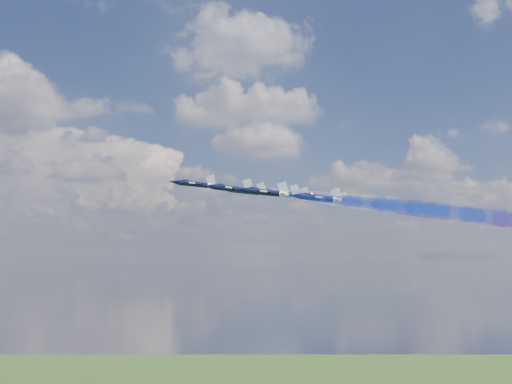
{
  "coord_description": "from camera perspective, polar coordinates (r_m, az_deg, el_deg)",
  "views": [
    {
      "loc": [
        -15.37,
        -150.15,
        157.79
      ],
      "look_at": [
        11.39,
        12.4,
        174.91
      ],
      "focal_mm": 43.51,
      "sensor_mm": 36.0,
      "label": 1
    }
  ],
  "objects": [
    {
      "name": "trail_rear_left",
      "position": [
        152.5,
        16.85,
        -1.71
      ],
      "size": [
        46.43,
        22.03,
        10.96
      ],
      "primitive_type": null,
      "rotation": [
        0.13,
        -0.1,
        1.19
      ],
      "color": "blue"
    },
    {
      "name": "jet_outer_left",
      "position": [
        146.11,
        0.67,
        -0.01
      ],
      "size": [
        17.14,
        15.62,
        6.42
      ],
      "primitive_type": null,
      "rotation": [
        0.13,
        -0.1,
        1.19
      ],
      "color": "black"
    },
    {
      "name": "jet_lead",
      "position": [
        169.64,
        -5.72,
        0.74
      ],
      "size": [
        17.14,
        15.62,
        6.42
      ],
      "primitive_type": null,
      "rotation": [
        0.13,
        -0.1,
        1.19
      ],
      "color": "black"
    },
    {
      "name": "trail_outer_left",
      "position": [
        143.06,
        12.48,
        -1.25
      ],
      "size": [
        46.43,
        22.03,
        10.96
      ],
      "primitive_type": null,
      "rotation": [
        0.13,
        -0.1,
        1.19
      ],
      "color": "blue"
    },
    {
      "name": "jet_center_third",
      "position": [
        164.53,
        1.98,
        -0.14
      ],
      "size": [
        17.14,
        15.62,
        6.42
      ],
      "primitive_type": null,
      "rotation": [
        0.13,
        -0.1,
        1.19
      ],
      "color": "black"
    },
    {
      "name": "trail_inner_right",
      "position": [
        170.86,
        8.77,
        -0.96
      ],
      "size": [
        46.43,
        22.03,
        10.96
      ],
      "primitive_type": null,
      "rotation": [
        0.13,
        -0.1,
        1.19
      ],
      "color": "red"
    },
    {
      "name": "trail_outer_right",
      "position": [
        180.64,
        12.45,
        -1.28
      ],
      "size": [
        46.43,
        22.03,
        10.96
      ],
      "primitive_type": null,
      "rotation": [
        0.13,
        -0.1,
        1.19
      ],
      "color": "red"
    },
    {
      "name": "jet_rear_right",
      "position": [
        173.59,
        6.54,
        -0.78
      ],
      "size": [
        17.14,
        15.62,
        6.42
      ],
      "primitive_type": null,
      "rotation": [
        0.13,
        -0.1,
        1.19
      ],
      "color": "black"
    },
    {
      "name": "jet_inner_left",
      "position": [
        158.03,
        -2.45,
        0.33
      ],
      "size": [
        17.14,
        15.62,
        6.42
      ],
      "primitive_type": null,
      "rotation": [
        0.13,
        -0.1,
        1.19
      ],
      "color": "black"
    },
    {
      "name": "trail_center_third",
      "position": [
        161.82,
        12.45,
        -1.24
      ],
      "size": [
        46.43,
        22.03,
        10.96
      ],
      "primitive_type": null,
      "rotation": [
        0.13,
        -0.1,
        1.19
      ],
      "color": "white"
    },
    {
      "name": "trail_lead",
      "position": [
        162.8,
        4.33,
        -0.32
      ],
      "size": [
        46.43,
        22.03,
        10.96
      ],
      "primitive_type": null,
      "rotation": [
        0.13,
        -0.1,
        1.19
      ],
      "color": "white"
    },
    {
      "name": "jet_outer_right",
      "position": [
        183.07,
        3.05,
        -0.3
      ],
      "size": [
        17.14,
        15.62,
        6.42
      ],
      "primitive_type": null,
      "rotation": [
        0.13,
        -0.1,
        1.19
      ],
      "color": "black"
    },
    {
      "name": "trail_rear_right",
      "position": [
        173.15,
        16.44,
        -1.81
      ],
      "size": [
        46.43,
        22.03,
        10.96
      ],
      "primitive_type": null,
      "rotation": [
        0.13,
        -0.1,
        1.19
      ],
      "color": "red"
    },
    {
      "name": "jet_inner_right",
      "position": [
        175.32,
        -1.03,
        0.07
      ],
      "size": [
        17.14,
        15.62,
        6.42
      ],
      "primitive_type": null,
      "rotation": [
        0.13,
        -0.1,
        1.19
      ],
      "color": "black"
    },
    {
      "name": "jet_rear_left",
      "position": [
        153.08,
        5.62,
        -0.55
      ],
      "size": [
        17.14,
        15.62,
        6.42
      ],
      "primitive_type": null,
      "rotation": [
        0.13,
        -0.1,
        1.19
      ],
      "color": "black"
    },
    {
      "name": "trail_inner_left",
      "position": [
        153.1,
        8.43,
        -0.81
      ],
      "size": [
        46.43,
        22.03,
        10.96
      ],
      "primitive_type": null,
      "rotation": [
        0.13,
        -0.1,
        1.19
      ],
      "color": "blue"
    }
  ]
}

